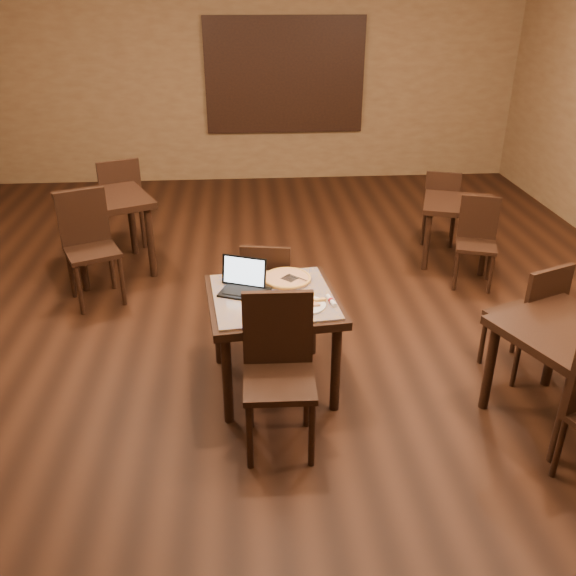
{
  "coord_description": "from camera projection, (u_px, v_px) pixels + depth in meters",
  "views": [
    {
      "loc": [
        -0.17,
        -4.41,
        2.76
      ],
      "look_at": [
        0.12,
        -0.61,
        0.85
      ],
      "focal_mm": 38.0,
      "sensor_mm": 36.0,
      "label": 1
    }
  ],
  "objects": [
    {
      "name": "ground",
      "position": [
        268.0,
        346.0,
        5.18
      ],
      "size": [
        10.0,
        10.0,
        0.0
      ],
      "primitive_type": "plane",
      "color": "black",
      "rests_on": "ground"
    },
    {
      "name": "wall_back",
      "position": [
        251.0,
        79.0,
        8.97
      ],
      "size": [
        8.0,
        0.02,
        3.0
      ],
      "primitive_type": "cube",
      "color": "olive",
      "rests_on": "ground"
    },
    {
      "name": "mural",
      "position": [
        285.0,
        76.0,
        8.95
      ],
      "size": [
        2.34,
        0.05,
        1.64
      ],
      "color": "#286094",
      "rests_on": "wall_back"
    },
    {
      "name": "tiled_table",
      "position": [
        273.0,
        308.0,
        4.39
      ],
      "size": [
        1.01,
        1.01,
        0.76
      ],
      "rotation": [
        0.0,
        0.0,
        0.11
      ],
      "color": "black",
      "rests_on": "ground"
    },
    {
      "name": "chair_main_near",
      "position": [
        279.0,
        363.0,
        3.88
      ],
      "size": [
        0.46,
        0.46,
        1.04
      ],
      "rotation": [
        0.0,
        0.0,
        -0.02
      ],
      "color": "black",
      "rests_on": "ground"
    },
    {
      "name": "chair_main_far",
      "position": [
        267.0,
        287.0,
        5.01
      ],
      "size": [
        0.46,
        0.46,
        0.92
      ],
      "rotation": [
        0.0,
        0.0,
        2.97
      ],
      "color": "black",
      "rests_on": "ground"
    },
    {
      "name": "laptop",
      "position": [
        244.0,
        283.0,
        4.4
      ],
      "size": [
        0.4,
        0.38,
        0.23
      ],
      "rotation": [
        0.0,
        0.0,
        -0.38
      ],
      "color": "black",
      "rests_on": "tiled_table"
    },
    {
      "name": "plate",
      "position": [
        306.0,
        305.0,
        4.2
      ],
      "size": [
        0.27,
        0.27,
        0.01
      ],
      "primitive_type": "cylinder",
      "color": "white",
      "rests_on": "tiled_table"
    },
    {
      "name": "pizza_slice",
      "position": [
        306.0,
        303.0,
        4.19
      ],
      "size": [
        0.23,
        0.23,
        0.02
      ],
      "primitive_type": null,
      "rotation": [
        0.0,
        0.0,
        0.13
      ],
      "color": "beige",
      "rests_on": "plate"
    },
    {
      "name": "pizza_pan",
      "position": [
        287.0,
        280.0,
        4.57
      ],
      "size": [
        0.35,
        0.35,
        0.01
      ],
      "primitive_type": "cylinder",
      "color": "silver",
      "rests_on": "tiled_table"
    },
    {
      "name": "pizza_whole",
      "position": [
        287.0,
        278.0,
        4.56
      ],
      "size": [
        0.36,
        0.36,
        0.03
      ],
      "color": "beige",
      "rests_on": "pizza_pan"
    },
    {
      "name": "spatula",
      "position": [
        290.0,
        278.0,
        4.54
      ],
      "size": [
        0.26,
        0.26,
        0.01
      ],
      "primitive_type": "cube",
      "rotation": [
        0.0,
        0.0,
        0.8
      ],
      "color": "silver",
      "rests_on": "pizza_whole"
    },
    {
      "name": "napkin_roll",
      "position": [
        331.0,
        301.0,
        4.24
      ],
      "size": [
        0.06,
        0.15,
        0.04
      ],
      "rotation": [
        0.0,
        0.0,
        0.21
      ],
      "color": "white",
      "rests_on": "tiled_table"
    },
    {
      "name": "other_table_a",
      "position": [
        458.0,
        212.0,
        6.51
      ],
      "size": [
        0.92,
        0.92,
        0.69
      ],
      "rotation": [
        0.0,
        0.0,
        -0.32
      ],
      "color": "black",
      "rests_on": "ground"
    },
    {
      "name": "other_table_a_chair_near",
      "position": [
        477.0,
        236.0,
        6.08
      ],
      "size": [
        0.49,
        0.49,
        0.89
      ],
      "rotation": [
        0.0,
        0.0,
        -0.32
      ],
      "color": "black",
      "rests_on": "ground"
    },
    {
      "name": "other_table_a_chair_far",
      "position": [
        441.0,
        203.0,
        7.0
      ],
      "size": [
        0.49,
        0.49,
        0.89
      ],
      "rotation": [
        0.0,
        0.0,
        2.82
      ],
      "color": "black",
      "rests_on": "ground"
    },
    {
      "name": "other_table_b",
      "position": [
        104.0,
        210.0,
        6.25
      ],
      "size": [
        1.15,
        1.15,
        0.82
      ],
      "rotation": [
        0.0,
        0.0,
        0.42
      ],
      "color": "black",
      "rests_on": "ground"
    },
    {
      "name": "other_table_b_chair_near",
      "position": [
        89.0,
        240.0,
        5.73
      ],
      "size": [
        0.6,
        0.6,
        1.06
      ],
      "rotation": [
        0.0,
        0.0,
        0.42
      ],
      "color": "black",
      "rests_on": "ground"
    },
    {
      "name": "other_table_b_chair_far",
      "position": [
        120.0,
        199.0,
        6.84
      ],
      "size": [
        0.6,
        0.6,
        1.06
      ],
      "rotation": [
        0.0,
        0.0,
        3.56
      ],
      "color": "black",
      "rests_on": "ground"
    },
    {
      "name": "other_table_c",
      "position": [
        565.0,
        345.0,
        4.04
      ],
      "size": [
        1.03,
        1.03,
        0.74
      ],
      "rotation": [
        0.0,
        0.0,
        0.39
      ],
      "color": "black",
      "rests_on": "ground"
    },
    {
      "name": "other_table_c_chair_far",
      "position": [
        531.0,
        314.0,
        4.57
      ],
      "size": [
        0.54,
        0.54,
        0.95
      ],
      "rotation": [
        0.0,
        0.0,
        3.53
      ],
      "color": "black",
      "rests_on": "ground"
    }
  ]
}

